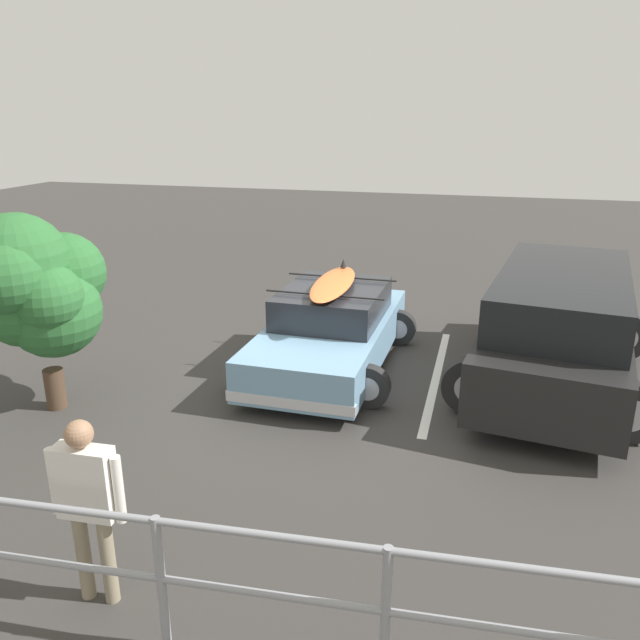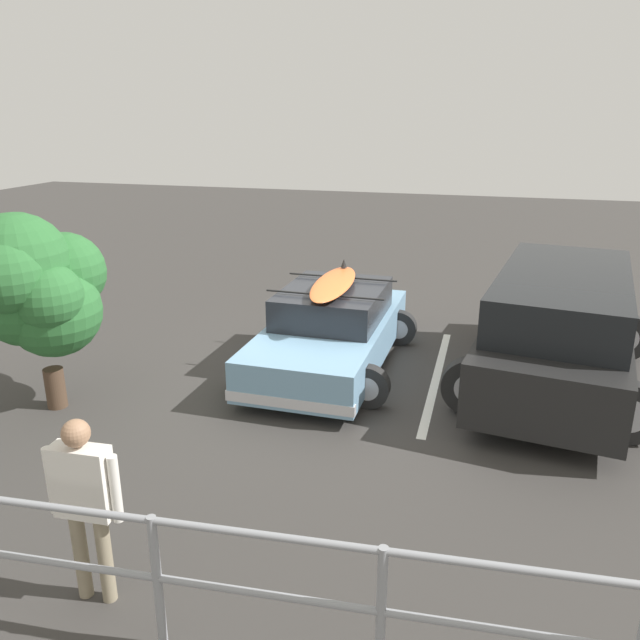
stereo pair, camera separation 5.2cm
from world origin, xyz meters
TOP-DOWN VIEW (x-y plane):
  - ground_plane at (0.00, 0.00)m, footprint 44.00×44.00m
  - parking_stripe at (-1.55, -0.28)m, footprint 0.12×3.89m
  - sedan_car at (0.10, -0.32)m, footprint 2.36×4.04m
  - suv_car at (-3.20, -0.53)m, footprint 3.02×5.10m
  - person_bystander at (0.69, 4.97)m, footprint 0.63×0.22m
  - bush_near_left at (3.39, 2.05)m, footprint 1.57×1.83m

SIDE VIEW (x-z plane):
  - ground_plane at x=0.00m, z-range -0.02..0.00m
  - parking_stripe at x=-1.55m, z-range 0.00..0.00m
  - sedan_car at x=0.10m, z-range -0.17..1.34m
  - suv_car at x=-3.20m, z-range 0.04..1.72m
  - person_bystander at x=0.69m, z-range 0.16..1.78m
  - bush_near_left at x=3.39m, z-range 0.35..2.97m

